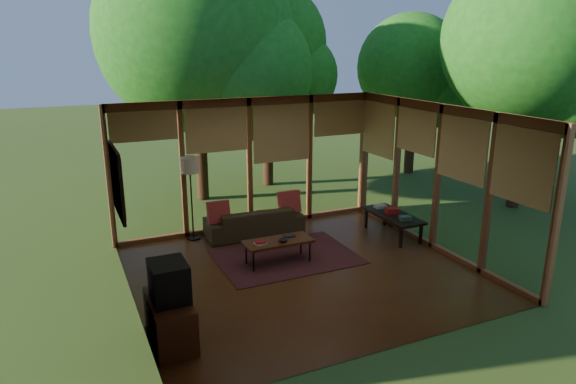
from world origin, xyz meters
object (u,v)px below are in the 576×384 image
side_console (393,216)px  floor_lamp (190,170)px  television (169,281)px  coffee_table (278,242)px  media_cabinet (170,321)px  sofa (254,221)px

side_console → floor_lamp: bearing=158.0°
television → coffee_table: television is taller
media_cabinet → floor_lamp: (1.18, 3.48, 1.11)m
sofa → coffee_table: sofa is taller
sofa → coffee_table: size_ratio=1.61×
floor_lamp → side_console: floor_lamp is taller
sofa → floor_lamp: size_ratio=1.17×
coffee_table → side_console: 2.64m
coffee_table → floor_lamp: bearing=120.9°
floor_lamp → sofa: bearing=-14.2°
television → coffee_table: 2.84m
sofa → media_cabinet: media_cabinet is taller
media_cabinet → coffee_table: 2.82m
coffee_table → side_console: bearing=6.3°
sofa → side_console: sofa is taller
sofa → coffee_table: bearing=88.2°
floor_lamp → side_console: size_ratio=1.18×
television → coffee_table: bearing=37.5°
television → coffee_table: (2.23, 1.71, -0.46)m
television → side_console: size_ratio=0.39×
floor_lamp → side_console: 4.10m
coffee_table → sofa: bearing=85.6°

